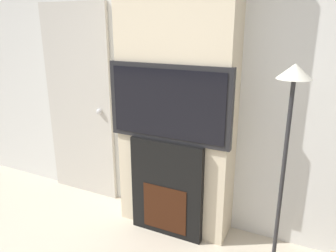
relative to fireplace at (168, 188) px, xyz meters
name	(u,v)px	position (x,y,z in m)	size (l,w,h in m)	color
wall_back	(185,84)	(0.00, 0.35, 0.90)	(6.00, 0.06, 2.70)	silver
chimney_breast	(176,87)	(0.00, 0.16, 0.90)	(1.05, 0.32, 2.70)	beige
fireplace	(168,188)	(0.00, 0.00, 0.00)	(0.69, 0.15, 0.91)	black
television	(168,104)	(0.00, 0.00, 0.79)	(1.11, 0.07, 0.66)	black
floor_lamp	(287,141)	(0.98, -0.13, 0.66)	(0.28, 0.28, 1.64)	#262628
entry_door	(79,104)	(-1.22, 0.29, 0.59)	(0.85, 0.09, 2.09)	#BCB7AD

